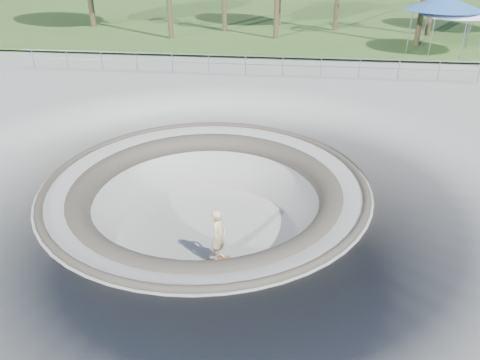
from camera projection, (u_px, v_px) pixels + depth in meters
The scene contains 9 objects.
ground at pixel (206, 183), 14.85m from camera, with size 180.00×180.00×0.00m, color gray.
skate_bowl at pixel (208, 230), 15.72m from camera, with size 14.00×14.00×4.10m.
grass_strip at pixel (269, 11), 44.47m from camera, with size 180.00×36.00×0.12m.
distant_hills at pixel (303, 39), 67.79m from camera, with size 103.20×45.00×28.60m.
safety_railing at pixel (245, 65), 25.01m from camera, with size 25.00×0.06×1.03m.
skateboard at pixel (219, 260), 14.35m from camera, with size 0.75×0.47×0.08m.
skater at pixel (219, 236), 13.93m from camera, with size 0.63×0.42×1.74m, color beige.
canopy_white at pixel (456, 10), 28.03m from camera, with size 5.75×5.75×2.91m.
canopy_blue at pixel (445, 3), 28.21m from camera, with size 6.04×6.04×3.28m.
Camera 1 is at (2.57, -12.82, 7.13)m, focal length 35.00 mm.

